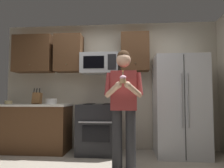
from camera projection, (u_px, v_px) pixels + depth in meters
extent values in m
cube|color=#B7AD99|center=(109.00, 86.00, 4.29)|extent=(4.40, 0.10, 2.60)
cube|color=black|center=(99.00, 129.00, 3.86)|extent=(0.76, 0.66, 0.92)
cube|color=black|center=(96.00, 134.00, 3.52)|extent=(0.48, 0.01, 0.28)
cylinder|color=#99999E|center=(96.00, 122.00, 3.51)|extent=(0.60, 0.03, 0.03)
cylinder|color=black|center=(88.00, 104.00, 3.77)|extent=(0.18, 0.18, 0.01)
cylinder|color=black|center=(107.00, 104.00, 3.74)|extent=(0.18, 0.18, 0.01)
cylinder|color=black|center=(91.00, 104.00, 4.05)|extent=(0.18, 0.18, 0.01)
cylinder|color=black|center=(109.00, 104.00, 4.02)|extent=(0.18, 0.18, 0.01)
cube|color=#9EA0A5|center=(100.00, 64.00, 4.06)|extent=(0.74, 0.40, 0.40)
cube|color=black|center=(94.00, 62.00, 3.87)|extent=(0.40, 0.01, 0.24)
cube|color=black|center=(112.00, 62.00, 3.84)|extent=(0.16, 0.01, 0.30)
cube|color=#B7BABF|center=(179.00, 106.00, 3.73)|extent=(0.90, 0.72, 1.80)
cylinder|color=gray|center=(182.00, 100.00, 3.36)|extent=(0.02, 0.02, 0.90)
cylinder|color=gray|center=(188.00, 100.00, 3.35)|extent=(0.02, 0.02, 0.90)
cube|color=black|center=(185.00, 106.00, 3.36)|extent=(0.01, 0.01, 1.74)
cube|color=#4C301C|center=(34.00, 54.00, 4.25)|extent=(0.80, 0.34, 0.76)
sphere|color=brown|center=(29.00, 65.00, 4.05)|extent=(0.03, 0.03, 0.03)
cube|color=#4C301C|center=(69.00, 54.00, 4.18)|extent=(0.55, 0.34, 0.76)
sphere|color=brown|center=(66.00, 64.00, 3.99)|extent=(0.03, 0.03, 0.03)
cube|color=#4C301C|center=(135.00, 52.00, 4.07)|extent=(0.55, 0.34, 0.76)
sphere|color=brown|center=(135.00, 63.00, 3.88)|extent=(0.03, 0.03, 0.03)
cube|color=#4C301C|center=(33.00, 129.00, 3.99)|extent=(1.40, 0.62, 0.88)
cube|color=beige|center=(34.00, 105.00, 4.02)|extent=(1.44, 0.66, 0.04)
cube|color=brown|center=(37.00, 98.00, 3.97)|extent=(0.16, 0.15, 0.24)
cylinder|color=black|center=(34.00, 90.00, 3.97)|extent=(0.02, 0.04, 0.09)
cylinder|color=black|center=(37.00, 90.00, 3.96)|extent=(0.02, 0.04, 0.09)
cylinder|color=black|center=(40.00, 90.00, 3.96)|extent=(0.02, 0.04, 0.09)
cylinder|color=white|center=(51.00, 101.00, 4.03)|extent=(0.22, 0.22, 0.10)
torus|color=white|center=(51.00, 99.00, 4.03)|extent=(0.23, 0.23, 0.01)
cylinder|color=beige|center=(8.00, 102.00, 4.03)|extent=(0.14, 0.14, 0.06)
torus|color=beige|center=(8.00, 101.00, 4.03)|extent=(0.15, 0.15, 0.01)
cylinder|color=#262628|center=(117.00, 139.00, 2.99)|extent=(0.15, 0.15, 0.86)
cylinder|color=#262628|center=(131.00, 140.00, 2.98)|extent=(0.15, 0.15, 0.86)
cube|color=maroon|center=(124.00, 91.00, 3.03)|extent=(0.38, 0.22, 0.58)
sphere|color=tan|center=(124.00, 60.00, 3.06)|extent=(0.22, 0.22, 0.22)
sphere|color=#382314|center=(124.00, 57.00, 3.08)|extent=(0.20, 0.20, 0.20)
cylinder|color=maroon|center=(108.00, 84.00, 3.03)|extent=(0.15, 0.18, 0.35)
cylinder|color=tan|center=(113.00, 90.00, 2.86)|extent=(0.26, 0.33, 0.21)
sphere|color=tan|center=(119.00, 85.00, 2.72)|extent=(0.09, 0.09, 0.09)
cylinder|color=maroon|center=(139.00, 84.00, 2.99)|extent=(0.15, 0.18, 0.35)
cylinder|color=tan|center=(134.00, 90.00, 2.83)|extent=(0.26, 0.33, 0.21)
sphere|color=tan|center=(128.00, 85.00, 2.71)|extent=(0.09, 0.09, 0.09)
cylinder|color=#A87F56|center=(123.00, 81.00, 2.70)|extent=(0.08, 0.08, 0.06)
ellipsoid|color=#F2B2CC|center=(123.00, 77.00, 2.71)|extent=(0.09, 0.09, 0.06)
cylinder|color=#4CBF66|center=(123.00, 74.00, 2.71)|extent=(0.01, 0.01, 0.06)
ellipsoid|color=#FFD159|center=(123.00, 71.00, 2.71)|extent=(0.01, 0.01, 0.02)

